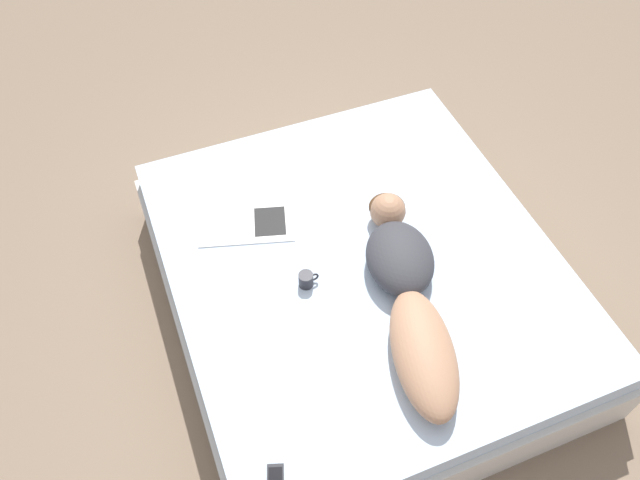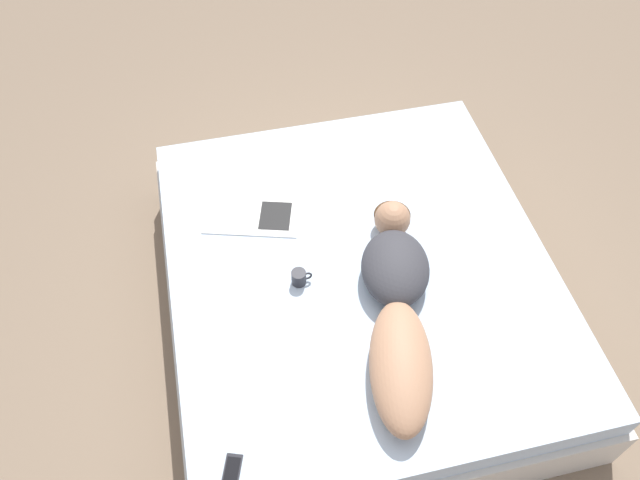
{
  "view_description": "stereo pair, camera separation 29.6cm",
  "coord_description": "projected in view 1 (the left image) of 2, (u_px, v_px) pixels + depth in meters",
  "views": [
    {
      "loc": [
        -0.89,
        -1.67,
        3.03
      ],
      "look_at": [
        -0.17,
        0.15,
        0.51
      ],
      "focal_mm": 35.0,
      "sensor_mm": 36.0,
      "label": 1
    },
    {
      "loc": [
        -0.61,
        -1.76,
        3.03
      ],
      "look_at": [
        -0.17,
        0.15,
        0.51
      ],
      "focal_mm": 35.0,
      "sensor_mm": 36.0,
      "label": 2
    }
  ],
  "objects": [
    {
      "name": "person",
      "position": [
        408.0,
        291.0,
        2.95
      ],
      "size": [
        0.56,
        1.28,
        0.19
      ],
      "rotation": [
        0.0,
        0.0,
        -0.25
      ],
      "color": "#A37556",
      "rests_on": "bed"
    },
    {
      "name": "ground_plane",
      "position": [
        358.0,
        305.0,
        3.55
      ],
      "size": [
        12.0,
        12.0,
        0.0
      ],
      "primitive_type": "plane",
      "color": "#7A6651"
    },
    {
      "name": "coffee_mug",
      "position": [
        306.0,
        279.0,
        3.05
      ],
      "size": [
        0.1,
        0.07,
        0.08
      ],
      "color": "#232328",
      "rests_on": "bed"
    },
    {
      "name": "open_magazine",
      "position": [
        247.0,
        223.0,
        3.31
      ],
      "size": [
        0.56,
        0.41,
        0.01
      ],
      "rotation": [
        0.0,
        0.0,
        -0.28
      ],
      "color": "white",
      "rests_on": "bed"
    },
    {
      "name": "bed",
      "position": [
        360.0,
        283.0,
        3.37
      ],
      "size": [
        1.97,
        2.21,
        0.46
      ],
      "color": "beige",
      "rests_on": "ground_plane"
    }
  ]
}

